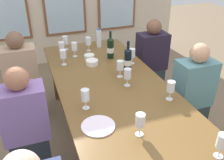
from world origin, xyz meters
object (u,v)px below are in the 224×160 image
(white_plate_1, at_px, (98,126))
(wine_glass_4, at_px, (63,55))
(tasting_bowl_0, at_px, (92,62))
(seated_person_5, at_px, (192,97))
(wine_glass_9, at_px, (128,74))
(seated_person_0, at_px, (23,80))
(wine_glass_2, at_px, (85,96))
(wine_glass_0, at_px, (222,142))
(wine_glass_8, at_px, (74,47))
(wine_glass_1, at_px, (88,41))
(wine_glass_7, at_px, (132,54))
(wine_glass_11, at_px, (120,66))
(water_bottle, at_px, (99,38))
(wine_glass_5, at_px, (61,46))
(seated_person_1, at_px, (151,63))
(wine_glass_3, at_px, (65,41))
(tasting_bowl_1, at_px, (89,56))
(wine_glass_6, at_px, (140,121))
(seated_person_4, at_px, (27,129))
(wine_bottle_1, at_px, (128,60))
(wine_glass_10, at_px, (171,87))
(wine_bottle_0, at_px, (110,48))
(dining_table, at_px, (117,97))

(white_plate_1, distance_m, wine_glass_4, 1.16)
(tasting_bowl_0, xyz_separation_m, seated_person_5, (0.87, -0.67, -0.24))
(wine_glass_9, relative_size, seated_person_0, 0.16)
(wine_glass_2, bearing_deg, wine_glass_0, -50.58)
(wine_glass_9, bearing_deg, wine_glass_8, 110.22)
(wine_glass_1, height_order, seated_person_5, seated_person_5)
(wine_glass_7, bearing_deg, wine_glass_11, -133.62)
(water_bottle, bearing_deg, seated_person_0, -168.77)
(wine_glass_7, bearing_deg, wine_glass_5, 145.54)
(seated_person_1, bearing_deg, wine_glass_2, -138.45)
(wine_glass_11, relative_size, seated_person_0, 0.16)
(wine_glass_3, relative_size, wine_glass_5, 1.00)
(wine_glass_8, height_order, seated_person_5, seated_person_5)
(wine_glass_1, distance_m, seated_person_1, 0.89)
(tasting_bowl_1, height_order, wine_glass_9, wine_glass_9)
(wine_glass_2, bearing_deg, seated_person_1, 41.55)
(wine_glass_6, relative_size, seated_person_1, 0.16)
(wine_glass_6, height_order, seated_person_4, seated_person_4)
(wine_glass_9, height_order, seated_person_4, seated_person_4)
(wine_bottle_1, relative_size, wine_glass_5, 1.93)
(wine_glass_5, bearing_deg, wine_glass_9, -63.76)
(wine_glass_8, bearing_deg, wine_glass_1, 31.58)
(wine_glass_5, bearing_deg, wine_glass_3, 67.99)
(wine_bottle_1, xyz_separation_m, wine_glass_6, (-0.31, -0.94, -0.01))
(wine_glass_10, relative_size, seated_person_1, 0.16)
(white_plate_1, relative_size, seated_person_4, 0.23)
(tasting_bowl_0, height_order, wine_glass_7, wine_glass_7)
(wine_glass_4, bearing_deg, wine_glass_11, -44.89)
(wine_glass_0, relative_size, wine_glass_3, 1.00)
(wine_glass_4, xyz_separation_m, seated_person_4, (-0.47, -0.73, -0.33))
(white_plate_1, relative_size, wine_glass_8, 1.45)
(wine_glass_8, relative_size, wine_glass_10, 1.00)
(wine_glass_11, bearing_deg, wine_glass_4, 135.11)
(seated_person_4, bearing_deg, wine_glass_8, 55.22)
(wine_bottle_0, xyz_separation_m, seated_person_1, (0.62, 0.12, -0.34))
(wine_glass_0, distance_m, wine_glass_1, 2.03)
(tasting_bowl_0, xyz_separation_m, wine_glass_2, (-0.28, -0.79, 0.09))
(wine_glass_7, xyz_separation_m, seated_person_0, (-1.19, 0.42, -0.33))
(wine_bottle_0, distance_m, seated_person_4, 1.29)
(dining_table, relative_size, wine_glass_8, 15.53)
(wine_glass_2, xyz_separation_m, seated_person_0, (-0.49, 1.09, -0.33))
(wine_glass_2, bearing_deg, wine_glass_8, 82.31)
(wine_glass_11, bearing_deg, wine_glass_10, -64.93)
(wine_glass_4, bearing_deg, water_bottle, 36.59)
(white_plate_1, xyz_separation_m, tasting_bowl_0, (0.25, 1.05, 0.02))
(wine_glass_6, relative_size, wine_glass_11, 1.00)
(wine_glass_11, distance_m, seated_person_1, 0.97)
(tasting_bowl_1, relative_size, wine_glass_0, 0.70)
(wine_glass_6, height_order, seated_person_0, seated_person_0)
(wine_glass_5, distance_m, wine_glass_11, 0.86)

